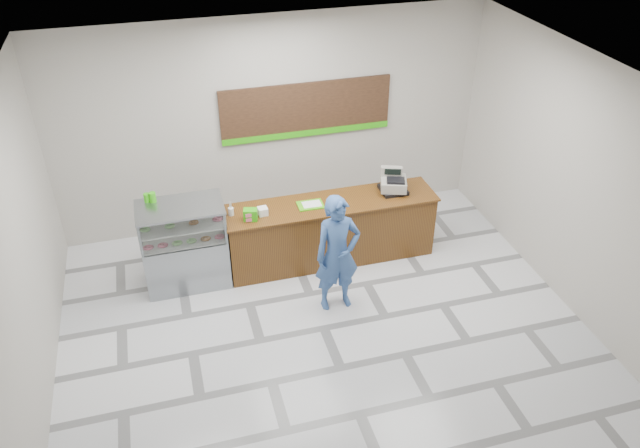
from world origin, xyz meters
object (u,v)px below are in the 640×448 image
object	(u,v)px
cash_register	(393,183)
serving_tray	(310,205)
display_case	(185,245)
customer	(337,254)
sales_counter	(331,231)

from	to	relation	value
cash_register	serving_tray	distance (m)	1.35
serving_tray	display_case	bearing A→B (deg)	-179.28
display_case	customer	world-z (taller)	customer
display_case	serving_tray	xyz separation A→B (m)	(1.90, -0.00, 0.37)
display_case	customer	xyz separation A→B (m)	(1.99, -1.10, 0.21)
cash_register	customer	bearing A→B (deg)	-117.73
cash_register	serving_tray	bearing A→B (deg)	-157.57
cash_register	serving_tray	size ratio (longest dim) A/B	1.32
sales_counter	cash_register	size ratio (longest dim) A/B	6.39
display_case	cash_register	world-z (taller)	cash_register
cash_register	customer	world-z (taller)	customer
customer	serving_tray	bearing A→B (deg)	92.29
sales_counter	display_case	bearing A→B (deg)	-179.99
cash_register	customer	xyz separation A→B (m)	(-1.25, -1.16, -0.29)
serving_tray	customer	size ratio (longest dim) A/B	0.22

